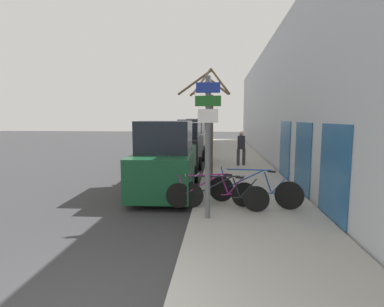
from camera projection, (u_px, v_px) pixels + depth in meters
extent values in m
plane|color=#333335|center=(184.00, 169.00, 14.40)|extent=(80.00, 80.00, 0.00)
cube|color=#9E9B93|center=(236.00, 160.00, 16.92)|extent=(3.20, 32.00, 0.15)
cube|color=#B2B7C1|center=(269.00, 103.00, 16.39)|extent=(0.20, 32.00, 6.50)
cube|color=#26598C|center=(333.00, 172.00, 6.73)|extent=(0.03, 1.69, 2.16)
cube|color=#26598C|center=(302.00, 158.00, 9.23)|extent=(0.03, 1.69, 2.16)
cube|color=#26598C|center=(285.00, 149.00, 11.73)|extent=(0.03, 1.69, 2.16)
cylinder|color=#595B60|center=(208.00, 149.00, 6.74)|extent=(0.12, 0.12, 3.21)
cube|color=navy|center=(208.00, 88.00, 6.51)|extent=(0.53, 0.02, 0.22)
cube|color=#19591E|center=(208.00, 101.00, 6.54)|extent=(0.57, 0.02, 0.23)
cube|color=white|center=(208.00, 116.00, 6.58)|extent=(0.45, 0.02, 0.30)
cylinder|color=black|center=(191.00, 195.00, 7.68)|extent=(0.64, 0.12, 0.64)
cylinder|color=black|center=(256.00, 199.00, 7.32)|extent=(0.64, 0.12, 0.64)
cylinder|color=black|center=(215.00, 185.00, 7.51)|extent=(0.91, 0.16, 0.53)
cylinder|color=black|center=(218.00, 176.00, 7.47)|extent=(1.06, 0.17, 0.08)
cylinder|color=black|center=(236.00, 187.00, 7.40)|extent=(0.20, 0.06, 0.46)
cylinder|color=black|center=(244.00, 197.00, 7.38)|extent=(0.57, 0.10, 0.08)
cylinder|color=black|center=(248.00, 189.00, 7.34)|extent=(0.43, 0.08, 0.52)
cylinder|color=black|center=(194.00, 185.00, 7.63)|extent=(0.20, 0.06, 0.56)
cube|color=black|center=(240.00, 177.00, 7.35)|extent=(0.21, 0.11, 0.04)
cylinder|color=#99999E|center=(197.00, 175.00, 7.58)|extent=(0.08, 0.44, 0.02)
cylinder|color=black|center=(179.00, 195.00, 7.65)|extent=(0.65, 0.12, 0.65)
cylinder|color=black|center=(244.00, 195.00, 7.73)|extent=(0.65, 0.12, 0.65)
cylinder|color=#8C1E72|center=(203.00, 184.00, 7.64)|extent=(0.94, 0.16, 0.53)
cylinder|color=#8C1E72|center=(207.00, 175.00, 7.62)|extent=(1.09, 0.18, 0.08)
cylinder|color=#8C1E72|center=(225.00, 184.00, 7.67)|extent=(0.21, 0.06, 0.47)
cylinder|color=#8C1E72|center=(233.00, 194.00, 7.71)|extent=(0.59, 0.11, 0.08)
cylinder|color=#8C1E72|center=(236.00, 185.00, 7.69)|extent=(0.44, 0.09, 0.52)
cylinder|color=#8C1E72|center=(182.00, 185.00, 7.62)|extent=(0.20, 0.06, 0.56)
cube|color=black|center=(228.00, 175.00, 7.65)|extent=(0.21, 0.11, 0.04)
cylinder|color=#99999E|center=(185.00, 174.00, 7.59)|extent=(0.08, 0.44, 0.02)
cylinder|color=black|center=(221.00, 189.00, 8.23)|extent=(0.69, 0.26, 0.72)
cylinder|color=black|center=(289.00, 195.00, 7.51)|extent=(0.69, 0.26, 0.72)
cylinder|color=#1E4799|center=(245.00, 179.00, 7.92)|extent=(0.97, 0.36, 0.59)
cylinder|color=#1E4799|center=(249.00, 170.00, 7.86)|extent=(1.12, 0.41, 0.09)
cylinder|color=#1E4799|center=(268.00, 182.00, 7.69)|extent=(0.21, 0.10, 0.52)
cylinder|color=#1E4799|center=(276.00, 193.00, 7.63)|extent=(0.61, 0.23, 0.08)
cylinder|color=#1E4799|center=(280.00, 184.00, 7.56)|extent=(0.46, 0.18, 0.58)
cylinder|color=#1E4799|center=(224.00, 178.00, 8.16)|extent=(0.21, 0.10, 0.62)
cube|color=black|center=(272.00, 172.00, 7.62)|extent=(0.22, 0.14, 0.04)
cylinder|color=#99999E|center=(227.00, 167.00, 8.09)|extent=(0.16, 0.42, 0.02)
cube|color=#144728|center=(167.00, 168.00, 9.93)|extent=(1.90, 4.65, 1.20)
cube|color=black|center=(166.00, 136.00, 9.62)|extent=(1.65, 2.44, 0.97)
cylinder|color=black|center=(150.00, 174.00, 11.45)|extent=(0.24, 0.65, 0.64)
cylinder|color=black|center=(195.00, 174.00, 11.35)|extent=(0.24, 0.65, 0.64)
cylinder|color=black|center=(130.00, 192.00, 8.62)|extent=(0.24, 0.65, 0.64)
cylinder|color=black|center=(191.00, 193.00, 8.53)|extent=(0.24, 0.65, 0.64)
cube|color=black|center=(185.00, 150.00, 15.60)|extent=(1.74, 4.79, 1.27)
cube|color=black|center=(184.00, 130.00, 15.29)|extent=(1.56, 2.49, 0.78)
cylinder|color=black|center=(173.00, 155.00, 17.20)|extent=(0.22, 0.63, 0.63)
cylinder|color=black|center=(203.00, 156.00, 17.05)|extent=(0.22, 0.63, 0.63)
cylinder|color=black|center=(163.00, 163.00, 14.27)|extent=(0.22, 0.63, 0.63)
cylinder|color=black|center=(199.00, 163.00, 14.11)|extent=(0.22, 0.63, 0.63)
cube|color=silver|center=(192.00, 142.00, 21.44)|extent=(2.00, 4.57, 1.21)
cube|color=black|center=(192.00, 126.00, 21.14)|extent=(1.73, 2.40, 0.97)
cylinder|color=black|center=(183.00, 146.00, 22.99)|extent=(0.24, 0.62, 0.61)
cylinder|color=black|center=(206.00, 146.00, 22.75)|extent=(0.24, 0.62, 0.61)
cylinder|color=black|center=(176.00, 150.00, 20.24)|extent=(0.24, 0.62, 0.61)
cylinder|color=black|center=(203.00, 150.00, 20.01)|extent=(0.24, 0.62, 0.61)
cube|color=gray|center=(198.00, 136.00, 27.22)|extent=(2.04, 4.68, 1.29)
cube|color=black|center=(197.00, 124.00, 26.91)|extent=(1.77, 2.46, 0.92)
cylinder|color=black|center=(190.00, 140.00, 28.81)|extent=(0.24, 0.62, 0.61)
cylinder|color=black|center=(209.00, 141.00, 28.57)|extent=(0.24, 0.62, 0.61)
cylinder|color=black|center=(185.00, 143.00, 25.99)|extent=(0.24, 0.62, 0.61)
cylinder|color=black|center=(207.00, 143.00, 25.75)|extent=(0.24, 0.62, 0.61)
cylinder|color=#333338|center=(238.00, 157.00, 14.60)|extent=(0.15, 0.15, 0.81)
cylinder|color=#333338|center=(244.00, 157.00, 14.64)|extent=(0.15, 0.15, 0.81)
cylinder|color=#26262D|center=(241.00, 142.00, 14.54)|extent=(0.37, 0.37, 0.64)
sphere|color=tan|center=(241.00, 133.00, 14.49)|extent=(0.22, 0.22, 0.22)
cylinder|color=brown|center=(210.00, 137.00, 11.23)|extent=(0.20, 0.20, 3.15)
cylinder|color=brown|center=(220.00, 81.00, 10.86)|extent=(0.77, 0.30, 0.99)
cylinder|color=brown|center=(195.00, 83.00, 10.92)|extent=(1.25, 0.34, 0.94)
cylinder|color=brown|center=(202.00, 81.00, 10.79)|extent=(0.71, 0.55, 0.99)
cylinder|color=brown|center=(219.00, 87.00, 10.81)|extent=(0.71, 0.45, 0.60)
cylinder|color=brown|center=(200.00, 87.00, 11.20)|extent=(0.86, 0.40, 0.67)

